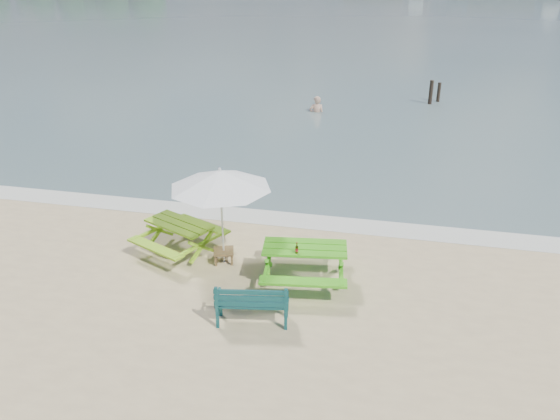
% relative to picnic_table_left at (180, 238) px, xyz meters
% --- Properties ---
extents(sea, '(300.00, 300.00, 0.00)m').
position_rel_picnic_table_left_xyz_m(sea, '(1.92, 82.70, -0.36)').
color(sea, slate).
rests_on(sea, ground).
extents(foam_strip, '(22.00, 0.90, 0.01)m').
position_rel_picnic_table_left_xyz_m(foam_strip, '(1.92, 2.30, -0.36)').
color(foam_strip, silver).
rests_on(foam_strip, ground).
extents(picnic_table_left, '(2.18, 2.27, 0.76)m').
position_rel_picnic_table_left_xyz_m(picnic_table_left, '(0.00, 0.00, 0.00)').
color(picnic_table_left, '#80B81B').
rests_on(picnic_table_left, ground).
extents(picnic_table_right, '(1.98, 2.15, 0.83)m').
position_rel_picnic_table_left_xyz_m(picnic_table_right, '(3.05, -0.62, 0.03)').
color(picnic_table_right, '#44AE1A').
rests_on(picnic_table_right, ground).
extents(park_bench, '(1.41, 0.69, 0.83)m').
position_rel_picnic_table_left_xyz_m(park_bench, '(2.36, -2.27, -0.11)').
color(park_bench, '#0E3C3E').
rests_on(park_bench, ground).
extents(side_table, '(0.56, 0.56, 0.29)m').
position_rel_picnic_table_left_xyz_m(side_table, '(1.12, -0.20, -0.21)').
color(side_table, brown).
rests_on(side_table, ground).
extents(patio_umbrella, '(2.80, 2.80, 2.21)m').
position_rel_picnic_table_left_xyz_m(patio_umbrella, '(1.12, -0.20, 1.64)').
color(patio_umbrella, silver).
rests_on(patio_umbrella, ground).
extents(beer_bottle, '(0.06, 0.06, 0.24)m').
position_rel_picnic_table_left_xyz_m(beer_bottle, '(2.93, -0.93, 0.54)').
color(beer_bottle, brown).
rests_on(beer_bottle, picnic_table_right).
extents(swimmer, '(0.75, 0.57, 1.85)m').
position_rel_picnic_table_left_xyz_m(swimmer, '(0.98, 13.90, -0.57)').
color(swimmer, tan).
rests_on(swimmer, ground).
extents(mooring_pilings, '(0.58, 0.78, 1.34)m').
position_rel_picnic_table_left_xyz_m(mooring_pilings, '(6.23, 16.84, 0.06)').
color(mooring_pilings, black).
rests_on(mooring_pilings, ground).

